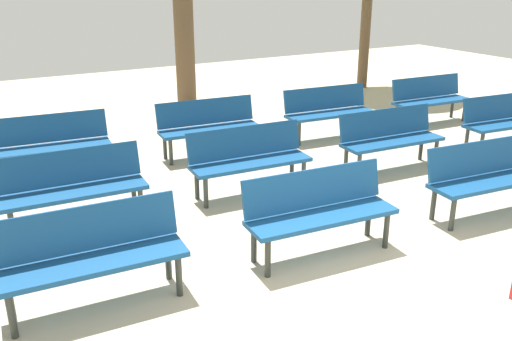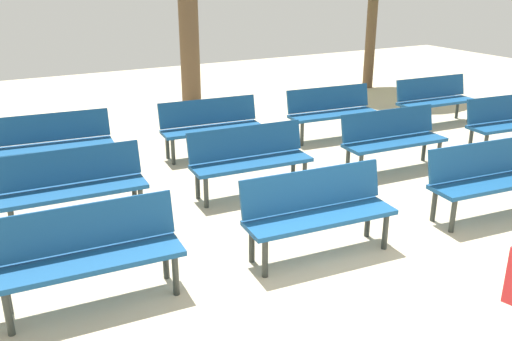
# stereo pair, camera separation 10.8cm
# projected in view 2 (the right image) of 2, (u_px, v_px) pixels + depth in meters

# --- Properties ---
(ground_plane) EXTENTS (26.61, 26.61, 0.00)m
(ground_plane) POSITION_uv_depth(u_px,v_px,m) (416.00, 336.00, 4.47)
(ground_plane) COLOR #BCAD8E
(bench_r0_c1) EXTENTS (1.63, 0.58, 0.87)m
(bench_r0_c1) POSITION_uv_depth(u_px,v_px,m) (89.00, 250.00, 4.79)
(bench_r0_c1) COLOR navy
(bench_r0_c1) RESTS_ON ground_plane
(bench_r0_c2) EXTENTS (1.63, 0.61, 0.87)m
(bench_r0_c2) POSITION_uv_depth(u_px,v_px,m) (317.00, 208.00, 5.63)
(bench_r0_c2) COLOR navy
(bench_r0_c2) RESTS_ON ground_plane
(bench_r0_c3) EXTENTS (1.64, 0.64, 0.87)m
(bench_r0_c3) POSITION_uv_depth(u_px,v_px,m) (489.00, 175.00, 6.52)
(bench_r0_c3) COLOR navy
(bench_r0_c3) RESTS_ON ground_plane
(bench_r1_c1) EXTENTS (1.62, 0.56, 0.87)m
(bench_r1_c1) POSITION_uv_depth(u_px,v_px,m) (74.00, 183.00, 6.28)
(bench_r1_c1) COLOR navy
(bench_r1_c1) RESTS_ON ground_plane
(bench_r1_c2) EXTENTS (1.63, 0.58, 0.87)m
(bench_r1_c2) POSITION_uv_depth(u_px,v_px,m) (250.00, 156.00, 7.17)
(bench_r1_c2) COLOR navy
(bench_r1_c2) RESTS_ON ground_plane
(bench_r1_c3) EXTENTS (1.63, 0.58, 0.87)m
(bench_r1_c3) POSITION_uv_depth(u_px,v_px,m) (392.00, 136.00, 8.02)
(bench_r1_c3) COLOR navy
(bench_r1_c3) RESTS_ON ground_plane
(bench_r1_c4) EXTENTS (1.64, 0.65, 0.87)m
(bench_r1_c4) POSITION_uv_depth(u_px,v_px,m) (511.00, 119.00, 8.91)
(bench_r1_c4) COLOR navy
(bench_r1_c4) RESTS_ON ground_plane
(bench_r2_c1) EXTENTS (1.64, 0.63, 0.87)m
(bench_r2_c1) POSITION_uv_depth(u_px,v_px,m) (54.00, 141.00, 7.81)
(bench_r2_c1) COLOR navy
(bench_r2_c1) RESTS_ON ground_plane
(bench_r2_c2) EXTENTS (1.63, 0.61, 0.87)m
(bench_r2_c2) POSITION_uv_depth(u_px,v_px,m) (211.00, 124.00, 8.67)
(bench_r2_c2) COLOR navy
(bench_r2_c2) RESTS_ON ground_plane
(bench_r2_c3) EXTENTS (1.63, 0.61, 0.87)m
(bench_r2_c3) POSITION_uv_depth(u_px,v_px,m) (332.00, 109.00, 9.55)
(bench_r2_c3) COLOR navy
(bench_r2_c3) RESTS_ON ground_plane
(bench_r2_c4) EXTENTS (1.63, 0.57, 0.87)m
(bench_r2_c4) POSITION_uv_depth(u_px,v_px,m) (435.00, 98.00, 10.42)
(bench_r2_c4) COLOR navy
(bench_r2_c4) RESTS_ON ground_plane
(tree_2) EXTENTS (0.42, 0.42, 3.39)m
(tree_2) POSITION_uv_depth(u_px,v_px,m) (189.00, 25.00, 11.51)
(tree_2) COLOR brown
(tree_2) RESTS_ON ground_plane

